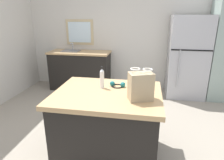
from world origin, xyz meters
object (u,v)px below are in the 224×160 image
kitchen_island (108,125)px  shopping_bag (141,86)px  small_box (141,82)px  ear_defenders (117,85)px  bottle (102,78)px  refrigerator (187,57)px

kitchen_island → shopping_bag: shopping_bag is taller
small_box → ear_defenders: size_ratio=0.83×
kitchen_island → bottle: (-0.09, 0.13, 0.56)m
kitchen_island → ear_defenders: bearing=67.2°
refrigerator → shopping_bag: refrigerator is taller
bottle → refrigerator: bearing=57.2°
kitchen_island → refrigerator: bearing=60.4°
small_box → bottle: size_ratio=0.61×
bottle → shopping_bag: bearing=-30.1°
kitchen_island → shopping_bag: (0.38, -0.15, 0.59)m
shopping_bag → small_box: (-0.00, 0.40, -0.09)m
small_box → shopping_bag: bearing=-89.9°
refrigerator → shopping_bag: bearing=-110.6°
shopping_bag → bottle: 0.55m
refrigerator → kitchen_island: bearing=-119.6°
kitchen_island → ear_defenders: (0.09, 0.20, 0.46)m
kitchen_island → shopping_bag: bearing=-21.4°
shopping_bag → small_box: size_ratio=2.06×
shopping_bag → bottle: size_ratio=1.26×
kitchen_island → ear_defenders: ear_defenders is taller
shopping_bag → kitchen_island: bearing=158.6°
kitchen_island → refrigerator: 2.64m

